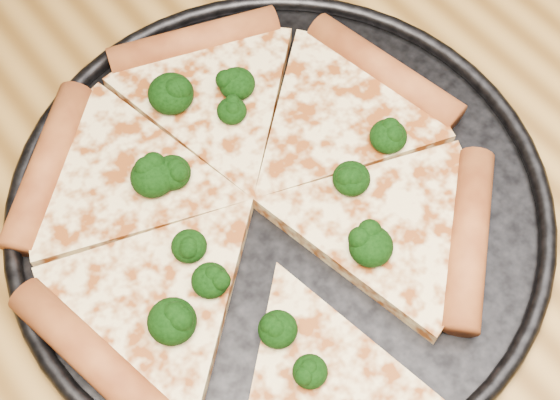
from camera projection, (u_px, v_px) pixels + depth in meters
dining_table at (246, 269)px, 0.68m from camera, size 1.20×0.90×0.75m
pizza_pan at (280, 205)px, 0.60m from camera, size 0.40×0.40×0.02m
pizza at (257, 211)px, 0.58m from camera, size 0.36×0.42×0.03m
broccoli_florets at (239, 197)px, 0.58m from camera, size 0.24×0.26×0.03m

